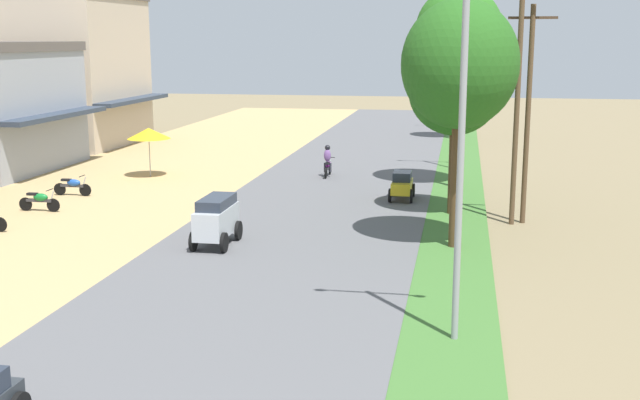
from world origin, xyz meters
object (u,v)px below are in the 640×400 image
Objects in this scene: median_tree_third at (459,31)px; streetlamp_far at (464,70)px; median_tree_nearest at (460,65)px; utility_pole_far at (517,100)px; streetlamp_near at (461,138)px; motorbike_ahead_second at (328,162)px; car_hatchback_yellow at (402,184)px; streetlamp_mid at (463,90)px; vendor_umbrella at (149,133)px; parked_motorbike_fifth at (73,185)px; median_tree_second at (455,91)px; car_van_silver at (216,218)px; parked_motorbike_fourth at (40,200)px; utility_pole_near at (528,111)px; median_tree_fourth at (461,45)px.

median_tree_third reaches higher than streetlamp_far.
utility_pole_far reaches higher than median_tree_nearest.
motorbike_ahead_second is (-6.73, 21.60, -4.00)m from streetlamp_near.
streetlamp_far is 28.35m from car_hatchback_yellow.
vendor_umbrella is at bearing -162.24° from streetlamp_mid.
parked_motorbike_fifth is at bearing -146.67° from motorbike_ahead_second.
streetlamp_mid is at bearing 73.91° from car_hatchback_yellow.
vendor_umbrella is 0.30× the size of median_tree_nearest.
streetlamp_far reaches higher than motorbike_ahead_second.
car_hatchback_yellow is (-4.53, 3.70, -4.04)m from utility_pole_far.
streetlamp_mid reaches higher than median_tree_second.
streetlamp_far is at bearing 73.51° from motorbike_ahead_second.
car_van_silver is 1.20× the size of car_hatchback_yellow.
vendor_umbrella is at bearing 128.17° from streetlamp_near.
median_tree_second is 5.38m from car_hatchback_yellow.
parked_motorbike_fourth is at bearing -152.40° from median_tree_third.
vendor_umbrella is 16.27m from median_tree_third.
parked_motorbike_fourth is 0.22× the size of streetlamp_far.
parked_motorbike_fourth is 19.56m from utility_pole_far.
utility_pole_far is (17.78, -7.38, 2.48)m from vendor_umbrella.
median_tree_third is 1.27× the size of streetlamp_mid.
streetlamp_mid reaches higher than parked_motorbike_fifth.
vendor_umbrella is at bearing 164.46° from car_hatchback_yellow.
streetlamp_near is (17.03, -11.32, 4.30)m from parked_motorbike_fourth.
utility_pole_far is at bearing 61.81° from median_tree_nearest.
streetlamp_far is 38.12m from car_van_silver.
median_tree_nearest reaches higher than streetlamp_mid.
median_tree_nearest is 1.23× the size of median_tree_second.
streetlamp_mid is 8.36m from motorbike_ahead_second.
streetlamp_near is 12.84m from utility_pole_far.
utility_pole_near reaches higher than vendor_umbrella.
median_tree_third is (-0.17, 11.40, 1.19)m from median_tree_nearest.
utility_pole_far reaches higher than streetlamp_near.
streetlamp_mid is (0.14, 16.45, -1.85)m from median_tree_nearest.
car_van_silver is at bearing 138.27° from streetlamp_near.
car_van_silver reaches higher than parked_motorbike_fifth.
streetlamp_far is at bearing 87.17° from median_tree_fourth.
streetlamp_mid is 19.23m from streetlamp_far.
median_tree_third is at bearing 111.33° from utility_pole_near.
median_tree_third is (15.46, -0.00, 5.08)m from vendor_umbrella.
median_tree_fourth is (17.00, 23.88, 6.04)m from parked_motorbike_fifth.
median_tree_nearest reaches higher than median_tree_second.
median_tree_fourth is 32.71m from car_van_silver.
median_tree_second is at bearing 161.28° from utility_pole_near.
car_hatchback_yellow reaches higher than parked_motorbike_fifth.
utility_pole_far is at bearing 4.10° from parked_motorbike_fourth.
vendor_umbrella is 1.05× the size of car_van_silver.
median_tree_third is at bearing 89.70° from median_tree_second.
car_hatchback_yellow is at bearing 19.23° from parked_motorbike_fourth.
streetlamp_far is (17.28, 29.68, 4.15)m from parked_motorbike_fifth.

